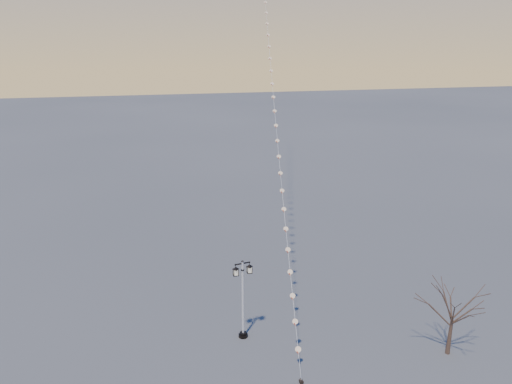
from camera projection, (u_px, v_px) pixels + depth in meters
name	position (u px, v px, depth m)	size (l,w,h in m)	color
ground	(304.00, 373.00, 25.34)	(300.00, 300.00, 0.00)	#494A4A
street_lamp	(243.00, 295.00, 27.63)	(1.28, 0.56, 5.06)	black
bare_tree	(454.00, 308.00, 26.06)	(2.57, 2.57, 4.26)	#433024
kite_train	(271.00, 52.00, 41.70)	(9.73, 45.84, 32.53)	black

